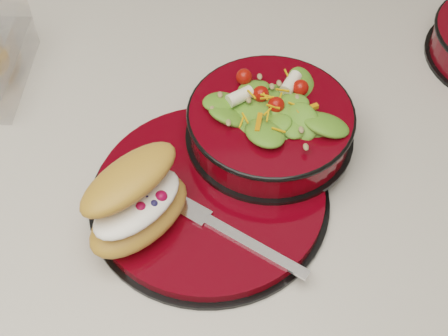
{
  "coord_description": "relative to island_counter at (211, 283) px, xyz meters",
  "views": [
    {
      "loc": [
        -0.01,
        -0.58,
        1.56
      ],
      "look_at": [
        0.02,
        -0.09,
        0.94
      ],
      "focal_mm": 50.0,
      "sensor_mm": 36.0,
      "label": 1
    }
  ],
  "objects": [
    {
      "name": "fork",
      "position": [
        0.03,
        -0.18,
        0.47
      ],
      "size": [
        0.16,
        0.13,
        0.0
      ],
      "rotation": [
        0.0,
        0.0,
        0.92
      ],
      "color": "silver",
      "rests_on": "dinner_plate"
    },
    {
      "name": "salad_bowl",
      "position": [
        0.08,
        -0.03,
        0.5
      ],
      "size": [
        0.23,
        0.23,
        0.09
      ],
      "rotation": [
        0.0,
        0.0,
        -0.23
      ],
      "color": "black",
      "rests_on": "dinner_plate"
    },
    {
      "name": "dinner_plate",
      "position": [
        -0.0,
        -0.11,
        0.46
      ],
      "size": [
        0.31,
        0.31,
        0.02
      ],
      "rotation": [
        0.0,
        0.0,
        -0.1
      ],
      "color": "black",
      "rests_on": "island_counter"
    },
    {
      "name": "island_counter",
      "position": [
        0.0,
        0.0,
        0.0
      ],
      "size": [
        1.24,
        0.74,
        0.9
      ],
      "color": "white",
      "rests_on": "ground"
    },
    {
      "name": "croissant",
      "position": [
        -0.09,
        -0.15,
        0.51
      ],
      "size": [
        0.16,
        0.17,
        0.09
      ],
      "rotation": [
        0.0,
        0.0,
        0.78
      ],
      "color": "#C6783C",
      "rests_on": "dinner_plate"
    }
  ]
}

